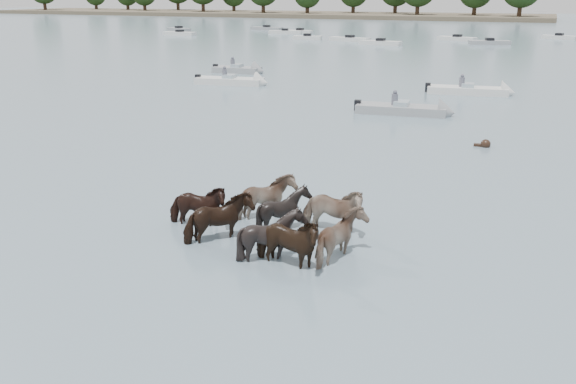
% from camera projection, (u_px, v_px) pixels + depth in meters
% --- Properties ---
extents(ground, '(400.00, 400.00, 0.00)m').
position_uv_depth(ground, '(193.00, 228.00, 17.94)').
color(ground, slate).
rests_on(ground, ground).
extents(shoreline, '(160.00, 30.00, 1.00)m').
position_uv_depth(shoreline, '(252.00, 14.00, 174.97)').
color(shoreline, '#4C4233').
rests_on(shoreline, ground).
extents(pony_herd, '(6.47, 4.48, 1.66)m').
position_uv_depth(pony_herd, '(274.00, 222.00, 16.92)').
color(pony_herd, black).
rests_on(pony_herd, ground).
extents(swimming_pony, '(0.72, 0.44, 0.44)m').
position_uv_depth(swimming_pony, '(484.00, 145.00, 27.31)').
color(swimming_pony, black).
rests_on(swimming_pony, ground).
extents(motorboat_a, '(5.72, 2.35, 1.92)m').
position_uv_depth(motorboat_a, '(239.00, 82.00, 45.41)').
color(motorboat_a, silver).
rests_on(motorboat_a, ground).
extents(motorboat_b, '(5.68, 2.07, 1.92)m').
position_uv_depth(motorboat_b, '(415.00, 110.00, 34.43)').
color(motorboat_b, gray).
rests_on(motorboat_b, ground).
extents(motorboat_c, '(5.90, 2.31, 1.92)m').
position_uv_depth(motorboat_c, '(479.00, 91.00, 41.09)').
color(motorboat_c, silver).
rests_on(motorboat_c, ground).
extents(motorboat_f, '(4.68, 1.91, 1.92)m').
position_uv_depth(motorboat_f, '(245.00, 70.00, 51.94)').
color(motorboat_f, gray).
rests_on(motorboat_f, ground).
extents(distant_flotilla, '(103.50, 29.29, 0.93)m').
position_uv_depth(distant_flotilla, '(466.00, 39.00, 85.29)').
color(distant_flotilla, gray).
rests_on(distant_flotilla, ground).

